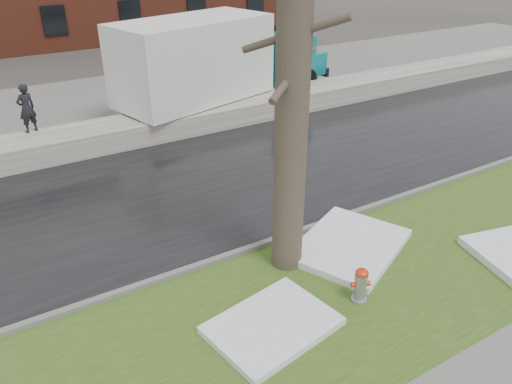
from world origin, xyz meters
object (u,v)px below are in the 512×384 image
worker (26,108)px  box_truck (217,62)px  fire_hydrant (361,283)px  tree (293,78)px

worker → box_truck: bearing=164.2°
fire_hydrant → worker: (-4.09, 10.86, 1.06)m
box_truck → worker: size_ratio=7.21×
tree → box_truck: (3.38, 9.75, -2.14)m
fire_hydrant → tree: size_ratio=0.10×
box_truck → worker: bearing=170.3°
fire_hydrant → tree: bearing=129.3°
tree → box_truck: bearing=70.9°
fire_hydrant → tree: 4.06m
box_truck → worker: (-6.96, -0.65, -0.42)m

